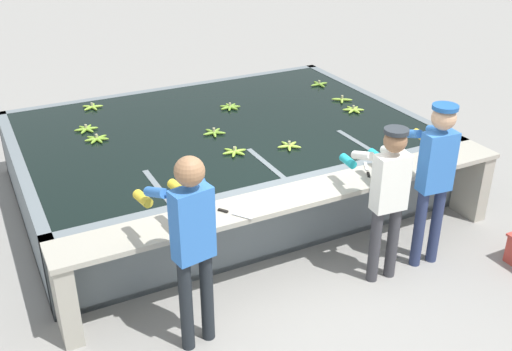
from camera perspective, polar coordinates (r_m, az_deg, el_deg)
name	(u,v)px	position (r m, az deg, el deg)	size (l,w,h in m)	color
ground_plane	(310,276)	(6.04, 5.20, -9.53)	(80.00, 80.00, 0.00)	gray
wash_tank	(221,157)	(7.48, -3.35, 1.76)	(4.78, 3.43, 0.84)	slate
work_ledge	(301,213)	(5.87, 4.29, -3.58)	(4.78, 0.45, 0.84)	#A8A393
worker_0	(191,235)	(4.70, -6.21, -5.69)	(0.48, 0.74, 1.74)	#1E2328
worker_1	(387,191)	(5.66, 12.40, -1.42)	(0.44, 0.73, 1.58)	#38383D
worker_2	(434,170)	(5.96, 16.58, 0.54)	(0.45, 0.74, 1.70)	navy
banana_bunch_floating_0	(353,110)	(7.87, 9.26, 6.20)	(0.26, 0.28, 0.08)	#9EC642
banana_bunch_floating_1	(289,146)	(6.70, 3.18, 2.84)	(0.27, 0.27, 0.08)	#9EC642
banana_bunch_floating_2	(342,99)	(8.22, 8.19, 7.18)	(0.25, 0.25, 0.08)	#93BC3D
banana_bunch_floating_3	(86,129)	(7.43, -15.87, 4.28)	(0.28, 0.27, 0.08)	#7FAD33
banana_bunch_floating_4	(319,84)	(8.81, 6.03, 8.65)	(0.28, 0.28, 0.08)	#75A333
banana_bunch_floating_5	(92,107)	(8.15, -15.34, 6.32)	(0.27, 0.28, 0.08)	#93BC3D
banana_bunch_floating_6	(230,107)	(7.87, -2.50, 6.54)	(0.28, 0.28, 0.08)	#75A333
banana_bunch_floating_7	(234,152)	(6.55, -2.07, 2.29)	(0.28, 0.26, 0.08)	#8CB738
banana_bunch_floating_8	(97,139)	(7.12, -14.93, 3.40)	(0.27, 0.28, 0.08)	#7FAD33
banana_bunch_floating_9	(214,132)	(7.07, -4.03, 4.11)	(0.27, 0.28, 0.08)	#75A333
knife_0	(230,213)	(5.39, -2.51, -3.54)	(0.23, 0.30, 0.02)	silver
knife_1	(368,171)	(6.23, 10.59, 0.38)	(0.20, 0.32, 0.02)	silver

